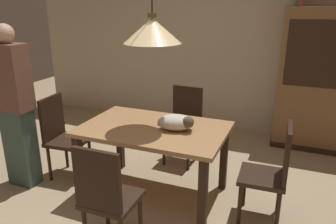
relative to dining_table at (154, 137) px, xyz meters
The scene contains 11 objects.
ground 0.78m from the dining_table, 74.61° to the right, with size 10.00×10.00×0.00m, color tan.
back_wall 2.38m from the dining_table, 87.12° to the left, with size 6.40×0.10×2.90m, color beige.
dining_table is the anchor object (origin of this frame).
chair_left_side 1.14m from the dining_table, behind, with size 0.43×0.43×0.93m.
chair_far_back 0.89m from the dining_table, 89.71° to the left, with size 0.42×0.42×0.93m.
chair_near_front 0.89m from the dining_table, 89.96° to the right, with size 0.40×0.40×0.93m.
chair_right_side 1.14m from the dining_table, ahead, with size 0.42×0.42×0.93m.
cat_sleeping 0.29m from the dining_table, ahead, with size 0.40×0.31×0.16m.
pendant_lamp 1.01m from the dining_table, 104.04° to the left, with size 0.52×0.52×1.30m.
hutch_bookcase 2.47m from the dining_table, 51.04° to the left, with size 1.12×0.45×1.85m.
person_standing 1.47m from the dining_table, 167.49° to the right, with size 0.36×0.22×1.71m.
Camera 1 is at (1.13, -2.29, 1.89)m, focal length 35.09 mm.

